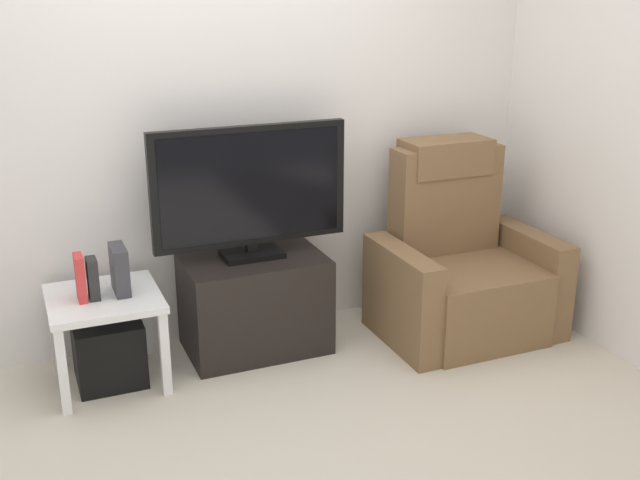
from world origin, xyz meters
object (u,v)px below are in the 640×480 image
at_px(book_middle, 93,279).
at_px(television, 250,189).
at_px(game_console, 120,269).
at_px(recliner_armchair, 460,268).
at_px(subwoofer_box, 109,351).
at_px(book_leftmost, 80,278).
at_px(tv_stand, 255,303).
at_px(side_table, 105,309).

bearing_deg(book_middle, television, 7.17).
bearing_deg(book_middle, game_console, 12.73).
height_order(book_middle, game_console, game_console).
bearing_deg(recliner_armchair, book_middle, -176.84).
relative_size(subwoofer_box, book_leftmost, 1.45).
distance_m(book_middle, game_console, 0.14).
bearing_deg(book_middle, recliner_armchair, -3.38).
xyz_separation_m(tv_stand, book_middle, (-0.84, -0.09, 0.31)).
relative_size(side_table, game_console, 2.27).
bearing_deg(subwoofer_box, recliner_armchair, -4.03).
relative_size(recliner_armchair, book_middle, 5.28).
xyz_separation_m(recliner_armchair, book_middle, (-2.01, 0.12, 0.20)).
distance_m(tv_stand, subwoofer_box, 0.81).
height_order(tv_stand, book_leftmost, book_leftmost).
distance_m(recliner_armchair, book_leftmost, 2.09).
relative_size(television, subwoofer_box, 3.16).
bearing_deg(television, tv_stand, -90.00).
distance_m(subwoofer_box, book_middle, 0.41).
xyz_separation_m(television, subwoofer_box, (-0.80, -0.09, -0.74)).
height_order(tv_stand, subwoofer_box, tv_stand).
bearing_deg(recliner_armchair, television, 175.69).
xyz_separation_m(subwoofer_box, game_console, (0.09, 0.01, 0.42)).
distance_m(book_leftmost, book_middle, 0.06).
distance_m(recliner_armchair, game_console, 1.90).
bearing_deg(book_middle, side_table, 25.02).
bearing_deg(game_console, book_leftmost, -171.03).
relative_size(television, book_middle, 5.13).
relative_size(recliner_armchair, subwoofer_box, 3.26).
bearing_deg(book_leftmost, side_table, 11.31).
bearing_deg(game_console, subwoofer_box, -173.66).
xyz_separation_m(side_table, book_middle, (-0.04, -0.02, 0.18)).
xyz_separation_m(tv_stand, book_leftmost, (-0.90, -0.09, 0.32)).
bearing_deg(recliner_armchair, side_table, -177.50).
relative_size(recliner_armchair, game_console, 4.55).
distance_m(tv_stand, television, 0.64).
xyz_separation_m(television, side_table, (-0.80, -0.09, -0.51)).
height_order(television, recliner_armchair, television).
bearing_deg(tv_stand, book_middle, -174.11).
relative_size(television, side_table, 1.94).
bearing_deg(tv_stand, television, 90.00).
xyz_separation_m(subwoofer_box, book_leftmost, (-0.10, -0.02, 0.42)).
xyz_separation_m(subwoofer_box, book_middle, (-0.04, -0.02, 0.41)).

